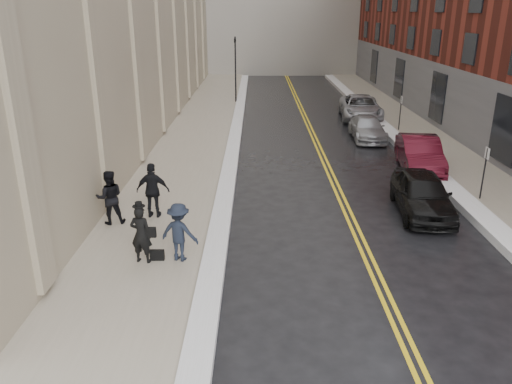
{
  "coord_description": "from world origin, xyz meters",
  "views": [
    {
      "loc": [
        -0.93,
        -10.42,
        7.17
      ],
      "look_at": [
        -0.95,
        4.77,
        1.6
      ],
      "focal_mm": 35.0,
      "sensor_mm": 36.0,
      "label": 1
    }
  ],
  "objects_px": {
    "pedestrian_b": "(179,232)",
    "pedestrian_c": "(153,190)",
    "pedestrian_a": "(110,197)",
    "car_silver_far": "(360,107)",
    "pedestrian_main": "(141,234)",
    "car_black": "(422,194)",
    "car_maroon": "(420,154)",
    "car_silver_near": "(367,128)"
  },
  "relations": [
    {
      "from": "car_maroon",
      "to": "pedestrian_b",
      "type": "bearing_deg",
      "value": -129.53
    },
    {
      "from": "pedestrian_main",
      "to": "pedestrian_c",
      "type": "distance_m",
      "value": 3.44
    },
    {
      "from": "car_silver_near",
      "to": "pedestrian_a",
      "type": "bearing_deg",
      "value": -130.62
    },
    {
      "from": "pedestrian_main",
      "to": "car_silver_far",
      "type": "bearing_deg",
      "value": -105.52
    },
    {
      "from": "car_silver_far",
      "to": "pedestrian_c",
      "type": "distance_m",
      "value": 20.88
    },
    {
      "from": "car_maroon",
      "to": "car_black",
      "type": "bearing_deg",
      "value": -98.74
    },
    {
      "from": "car_black",
      "to": "pedestrian_b",
      "type": "xyz_separation_m",
      "value": [
        -8.4,
        -3.98,
        0.27
      ]
    },
    {
      "from": "car_maroon",
      "to": "car_silver_near",
      "type": "bearing_deg",
      "value": 108.34
    },
    {
      "from": "car_silver_near",
      "to": "pedestrian_c",
      "type": "xyz_separation_m",
      "value": [
        -10.15,
        -12.1,
        0.5
      ]
    },
    {
      "from": "car_black",
      "to": "pedestrian_b",
      "type": "height_order",
      "value": "pedestrian_b"
    },
    {
      "from": "pedestrian_b",
      "to": "car_silver_far",
      "type": "bearing_deg",
      "value": -96.33
    },
    {
      "from": "car_silver_far",
      "to": "pedestrian_main",
      "type": "xyz_separation_m",
      "value": [
        -10.56,
        -21.24,
        0.23
      ]
    },
    {
      "from": "car_black",
      "to": "pedestrian_c",
      "type": "height_order",
      "value": "pedestrian_c"
    },
    {
      "from": "pedestrian_c",
      "to": "pedestrian_main",
      "type": "bearing_deg",
      "value": 97.11
    },
    {
      "from": "car_silver_near",
      "to": "pedestrian_a",
      "type": "xyz_separation_m",
      "value": [
        -11.54,
        -12.68,
        0.46
      ]
    },
    {
      "from": "car_silver_far",
      "to": "car_maroon",
      "type": "bearing_deg",
      "value": -83.01
    },
    {
      "from": "car_black",
      "to": "pedestrian_main",
      "type": "relative_size",
      "value": 2.56
    },
    {
      "from": "car_black",
      "to": "car_silver_far",
      "type": "distance_m",
      "value": 17.16
    },
    {
      "from": "pedestrian_a",
      "to": "car_maroon",
      "type": "bearing_deg",
      "value": -168.32
    },
    {
      "from": "car_maroon",
      "to": "pedestrian_main",
      "type": "relative_size",
      "value": 2.74
    },
    {
      "from": "car_silver_far",
      "to": "pedestrian_a",
      "type": "relative_size",
      "value": 3.01
    },
    {
      "from": "pedestrian_main",
      "to": "pedestrian_c",
      "type": "height_order",
      "value": "pedestrian_c"
    },
    {
      "from": "pedestrian_b",
      "to": "pedestrian_c",
      "type": "height_order",
      "value": "pedestrian_c"
    },
    {
      "from": "car_black",
      "to": "car_silver_near",
      "type": "xyz_separation_m",
      "value": [
        0.35,
        11.4,
        -0.12
      ]
    },
    {
      "from": "pedestrian_a",
      "to": "pedestrian_c",
      "type": "relative_size",
      "value": 0.96
    },
    {
      "from": "car_silver_far",
      "to": "pedestrian_c",
      "type": "xyz_separation_m",
      "value": [
        -10.87,
        -17.82,
        0.35
      ]
    },
    {
      "from": "car_black",
      "to": "pedestrian_a",
      "type": "xyz_separation_m",
      "value": [
        -11.18,
        -1.27,
        0.34
      ]
    },
    {
      "from": "car_black",
      "to": "car_maroon",
      "type": "relative_size",
      "value": 0.93
    },
    {
      "from": "car_silver_near",
      "to": "pedestrian_c",
      "type": "bearing_deg",
      "value": -128.32
    },
    {
      "from": "car_silver_near",
      "to": "car_silver_far",
      "type": "xyz_separation_m",
      "value": [
        0.71,
        5.72,
        0.15
      ]
    },
    {
      "from": "pedestrian_a",
      "to": "pedestrian_c",
      "type": "height_order",
      "value": "pedestrian_c"
    },
    {
      "from": "car_black",
      "to": "pedestrian_c",
      "type": "relative_size",
      "value": 2.26
    },
    {
      "from": "car_maroon",
      "to": "car_silver_far",
      "type": "relative_size",
      "value": 0.84
    },
    {
      "from": "car_maroon",
      "to": "car_silver_far",
      "type": "xyz_separation_m",
      "value": [
        -0.47,
        11.78,
        0.0
      ]
    },
    {
      "from": "car_maroon",
      "to": "pedestrian_b",
      "type": "relative_size",
      "value": 2.71
    },
    {
      "from": "car_maroon",
      "to": "pedestrian_a",
      "type": "relative_size",
      "value": 2.52
    },
    {
      "from": "car_maroon",
      "to": "pedestrian_c",
      "type": "bearing_deg",
      "value": -144.66
    },
    {
      "from": "pedestrian_c",
      "to": "pedestrian_b",
      "type": "bearing_deg",
      "value": 115.02
    },
    {
      "from": "car_silver_near",
      "to": "pedestrian_c",
      "type": "distance_m",
      "value": 15.8
    },
    {
      "from": "car_black",
      "to": "pedestrian_a",
      "type": "relative_size",
      "value": 2.36
    },
    {
      "from": "car_black",
      "to": "car_silver_near",
      "type": "distance_m",
      "value": 11.41
    },
    {
      "from": "car_silver_near",
      "to": "pedestrian_main",
      "type": "bearing_deg",
      "value": -120.7
    }
  ]
}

